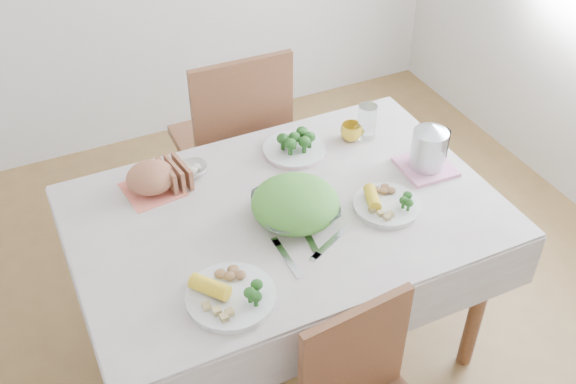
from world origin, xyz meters
name	(u,v)px	position (x,y,z in m)	size (l,w,h in m)	color
floor	(286,344)	(0.00, 0.00, 0.00)	(3.60, 3.60, 0.00)	olive
dining_table	(286,284)	(0.00, 0.00, 0.38)	(1.40, 0.90, 0.75)	brown
tablecloth	(285,211)	(0.00, 0.00, 0.76)	(1.50, 1.00, 0.01)	beige
chair_far	(230,149)	(0.10, 0.82, 0.47)	(0.47, 0.47, 1.04)	brown
salad_bowl	(295,210)	(0.01, -0.05, 0.80)	(0.29, 0.29, 0.07)	white
dinner_plate_left	(231,297)	(-0.33, -0.31, 0.77)	(0.28, 0.28, 0.02)	white
dinner_plate_right	(387,205)	(0.33, -0.15, 0.77)	(0.24, 0.24, 0.02)	white
broccoli_plate	(294,150)	(0.18, 0.30, 0.77)	(0.25, 0.25, 0.02)	beige
napkin	(153,189)	(-0.40, 0.31, 0.76)	(0.20, 0.20, 0.00)	#E87056
bread_loaf	(151,177)	(-0.40, 0.31, 0.82)	(0.18, 0.17, 0.11)	#95573A
fruit_bowl	(193,170)	(-0.23, 0.34, 0.78)	(0.12, 0.12, 0.04)	white
yellow_mug	(351,132)	(0.43, 0.28, 0.80)	(0.09, 0.09, 0.07)	yellow
glass_tumbler	(367,123)	(0.49, 0.27, 0.83)	(0.08, 0.08, 0.15)	white
pink_tray	(426,167)	(0.59, -0.01, 0.77)	(0.20, 0.20, 0.02)	pink
electric_kettle	(430,142)	(0.59, -0.01, 0.88)	(0.13, 0.13, 0.19)	#B2B5BA
fork_left	(287,259)	(-0.10, -0.23, 0.76)	(0.02, 0.20, 0.00)	silver
fork_right	(306,232)	(0.01, -0.14, 0.76)	(0.02, 0.20, 0.00)	silver
knife	(331,242)	(0.07, -0.22, 0.76)	(0.02, 0.20, 0.00)	silver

